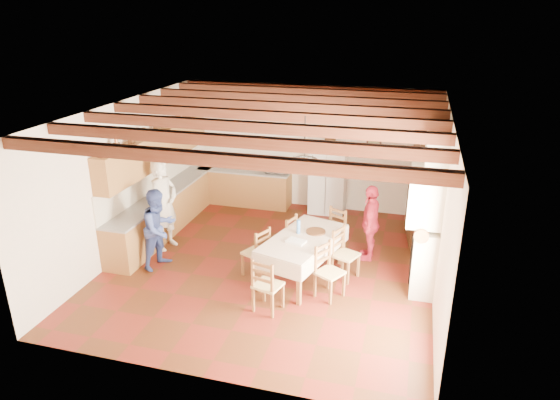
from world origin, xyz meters
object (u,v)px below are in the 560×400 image
object	(u,v)px
chair_end_near	(268,284)
microwave	(276,167)
refrigerator	(328,178)
person_woman_red	(370,223)
chair_left_near	(256,251)
chair_right_far	(346,254)
chair_right_near	(330,272)
person_woman_blue	(159,229)
person_man	(164,205)
chair_end_far	(332,233)
chair_left_far	(284,238)
hutch	(425,185)
dining_table	(303,241)

from	to	relation	value
chair_end_near	microwave	distance (m)	4.58
refrigerator	person_woman_red	bearing A→B (deg)	-61.01
chair_left_near	chair_right_far	xyz separation A→B (m)	(1.60, 0.33, 0.00)
chair_right_near	person_woman_blue	distance (m)	3.32
chair_right_far	microwave	distance (m)	3.78
refrigerator	person_woman_blue	distance (m)	4.40
person_woman_blue	chair_left_near	bearing A→B (deg)	-67.89
chair_left_near	chair_right_far	world-z (taller)	same
person_woman_blue	person_woman_red	xyz separation A→B (m)	(3.79, 1.37, -0.02)
person_man	microwave	xyz separation A→B (m)	(1.56, 2.75, 0.10)
chair_right_near	chair_end_near	size ratio (longest dim) A/B	1.00
person_woman_blue	chair_right_far	bearing A→B (deg)	-64.43
chair_end_far	person_woman_red	world-z (taller)	person_woman_red
chair_left_far	person_woman_red	xyz separation A→B (m)	(1.59, 0.54, 0.28)
hutch	chair_end_far	distance (m)	2.25
person_man	microwave	world-z (taller)	person_man
hutch	chair_left_near	size ratio (longest dim) A/B	2.52
hutch	chair_left_near	distance (m)	3.87
chair_right_near	person_man	xyz separation A→B (m)	(-3.58, 0.99, 0.46)
person_woman_blue	chair_left_far	bearing A→B (deg)	-51.50
chair_end_far	chair_right_far	bearing A→B (deg)	-37.30
person_woman_blue	person_man	bearing A→B (deg)	38.24
chair_right_far	person_man	xyz separation A→B (m)	(-3.74, 0.28, 0.46)
refrigerator	chair_end_far	distance (m)	2.36
chair_right_near	person_woman_blue	bearing A→B (deg)	114.92
dining_table	chair_end_far	bearing A→B (deg)	70.51
chair_left_near	chair_end_near	distance (m)	1.18
person_woman_red	microwave	xyz separation A→B (m)	(-2.51, 2.13, 0.28)
dining_table	chair_left_far	distance (m)	0.79
chair_end_far	person_woman_red	distance (m)	0.78
person_woman_red	person_man	bearing A→B (deg)	-80.45
chair_left_near	chair_right_far	bearing A→B (deg)	125.88
refrigerator	chair_end_far	bearing A→B (deg)	-77.69
chair_right_near	chair_end_far	xyz separation A→B (m)	(-0.23, 1.54, 0.00)
dining_table	microwave	world-z (taller)	microwave
person_man	microwave	bearing A→B (deg)	-15.70
person_man	person_woman_red	size ratio (longest dim) A/B	1.23
chair_end_near	person_woman_red	bearing A→B (deg)	-106.82
chair_end_near	person_woman_red	xyz separation A→B (m)	(1.39, 2.28, 0.28)
refrigerator	microwave	distance (m)	1.30
chair_right_near	microwave	size ratio (longest dim) A/B	1.90
refrigerator	chair_right_near	size ratio (longest dim) A/B	1.75
hutch	person_woman_red	world-z (taller)	hutch
refrigerator	chair_right_near	xyz separation A→B (m)	(0.73, -3.82, -0.36)
dining_table	hutch	bearing A→B (deg)	48.23
hutch	dining_table	size ratio (longest dim) A/B	1.18
hutch	chair_end_near	xyz separation A→B (m)	(-2.37, -3.49, -0.73)
refrigerator	microwave	size ratio (longest dim) A/B	3.33
chair_right_far	person_woman_blue	xyz separation A→B (m)	(-3.46, -0.47, 0.30)
chair_left_near	person_man	size ratio (longest dim) A/B	0.51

